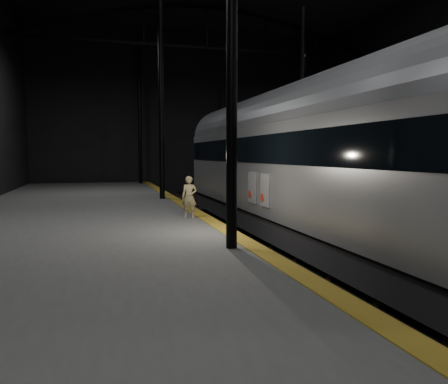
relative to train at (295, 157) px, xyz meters
name	(u,v)px	position (x,y,z in m)	size (l,w,h in m)	color
ground	(302,246)	(0.00, -0.69, -3.11)	(44.00, 44.00, 0.00)	black
platform_left	(77,244)	(-7.50, -0.69, -2.61)	(9.00, 43.80, 1.00)	#4E4E4C
tactile_strip	(212,222)	(-3.25, -0.69, -2.11)	(0.50, 43.80, 0.01)	brown
track	(302,244)	(0.00, -0.69, -3.04)	(2.40, 43.00, 0.24)	#3F3328
train	(295,157)	(0.00, 0.00, 0.00)	(3.12, 20.86, 5.58)	#A4A7AC
woman	(189,197)	(-3.80, 0.41, -1.38)	(0.54, 0.35, 1.47)	tan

